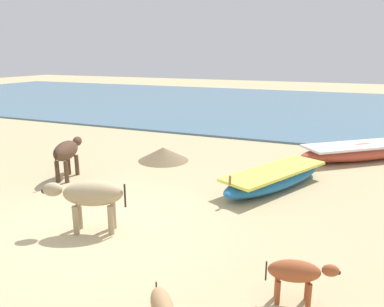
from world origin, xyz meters
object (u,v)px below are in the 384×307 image
(cow_adult_dun, at_px, (90,195))
(calf_far_rust, at_px, (297,273))
(fishing_boat_0, at_px, (362,151))
(fishing_boat_1, at_px, (274,178))
(cow_second_adult_dark, at_px, (67,152))

(cow_adult_dun, bearing_deg, calf_far_rust, 146.39)
(cow_adult_dun, relative_size, calf_far_rust, 1.57)
(fishing_boat_0, bearing_deg, cow_adult_dun, -162.59)
(cow_adult_dun, bearing_deg, fishing_boat_0, -146.67)
(fishing_boat_1, bearing_deg, cow_adult_dun, -10.51)
(calf_far_rust, relative_size, cow_second_adult_dark, 0.62)
(calf_far_rust, bearing_deg, cow_adult_dun, 155.85)
(fishing_boat_1, xyz_separation_m, calf_far_rust, (1.13, -4.32, 0.19))
(fishing_boat_1, bearing_deg, calf_far_rust, 39.93)
(fishing_boat_0, relative_size, calf_far_rust, 4.24)
(fishing_boat_0, xyz_separation_m, cow_adult_dun, (-4.66, -7.28, 0.43))
(fishing_boat_1, bearing_deg, fishing_boat_0, 176.21)
(cow_adult_dun, xyz_separation_m, cow_second_adult_dark, (-2.54, 2.29, 0.01))
(calf_far_rust, xyz_separation_m, cow_second_adult_dark, (-6.32, 2.93, 0.28))
(calf_far_rust, bearing_deg, cow_second_adult_dark, 140.55)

